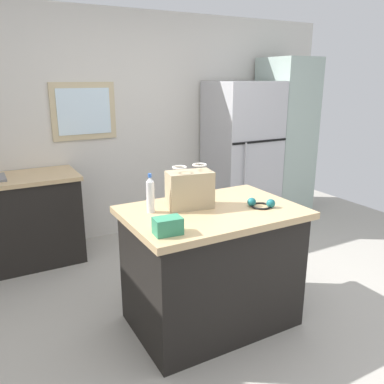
% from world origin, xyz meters
% --- Properties ---
extents(ground, '(6.57, 6.57, 0.00)m').
position_xyz_m(ground, '(0.00, 0.00, 0.00)').
color(ground, '#ADA89E').
extents(back_wall, '(5.47, 0.13, 2.51)m').
position_xyz_m(back_wall, '(-0.01, 2.25, 1.26)').
color(back_wall, silver).
rests_on(back_wall, ground).
extents(kitchen_island, '(1.23, 0.84, 0.90)m').
position_xyz_m(kitchen_island, '(-0.13, 0.14, 0.46)').
color(kitchen_island, black).
rests_on(kitchen_island, ground).
extents(refrigerator, '(0.78, 0.74, 1.76)m').
position_xyz_m(refrigerator, '(1.33, 1.82, 0.88)').
color(refrigerator, '#B7B7BC').
rests_on(refrigerator, ground).
extents(tall_cabinet, '(0.55, 0.66, 2.03)m').
position_xyz_m(tall_cabinet, '(2.01, 1.82, 1.02)').
color(tall_cabinet, '#9EB2A8').
rests_on(tall_cabinet, ground).
extents(sink_counter, '(1.31, 0.62, 1.08)m').
position_xyz_m(sink_counter, '(-1.35, 1.88, 0.46)').
color(sink_counter, black).
rests_on(sink_counter, ground).
extents(shopping_bag, '(0.34, 0.23, 0.31)m').
position_xyz_m(shopping_bag, '(-0.25, 0.26, 1.04)').
color(shopping_bag, tan).
rests_on(shopping_bag, kitchen_island).
extents(small_box, '(0.18, 0.12, 0.10)m').
position_xyz_m(small_box, '(-0.61, -0.12, 0.95)').
color(small_box, '#388E66').
rests_on(small_box, kitchen_island).
extents(bottle, '(0.06, 0.06, 0.27)m').
position_xyz_m(bottle, '(-0.54, 0.30, 1.03)').
color(bottle, white).
rests_on(bottle, kitchen_island).
extents(ear_defenders, '(0.21, 0.21, 0.06)m').
position_xyz_m(ear_defenders, '(0.20, 0.02, 0.92)').
color(ear_defenders, black).
rests_on(ear_defenders, kitchen_island).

